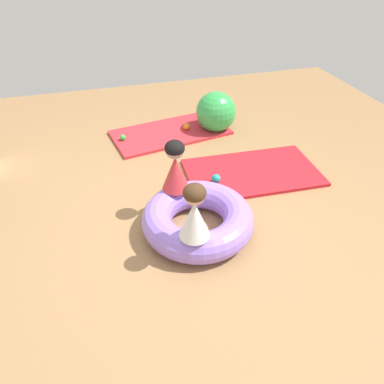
% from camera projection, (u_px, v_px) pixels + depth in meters
% --- Properties ---
extents(ground_plane, '(8.00, 8.00, 0.00)m').
position_uv_depth(ground_plane, '(182.00, 224.00, 3.64)').
color(ground_plane, '#9E7549').
extents(gym_mat_far_right, '(1.61, 0.98, 0.04)m').
position_uv_depth(gym_mat_far_right, '(252.00, 172.00, 4.36)').
color(gym_mat_far_right, red).
rests_on(gym_mat_far_right, ground).
extents(gym_mat_far_left, '(1.74, 1.08, 0.04)m').
position_uv_depth(gym_mat_far_left, '(171.00, 132.00, 5.19)').
color(gym_mat_far_left, red).
rests_on(gym_mat_far_left, ground).
extents(inflatable_cushion, '(1.08, 1.08, 0.29)m').
position_uv_depth(inflatable_cushion, '(198.00, 219.00, 3.48)').
color(inflatable_cushion, '#9975EA').
rests_on(inflatable_cushion, ground).
extents(child_in_red, '(0.39, 0.39, 0.53)m').
position_uv_depth(child_in_red, '(175.00, 166.00, 3.49)').
color(child_in_red, red).
rests_on(child_in_red, inflatable_cushion).
extents(child_in_white, '(0.37, 0.37, 0.52)m').
position_uv_depth(child_in_white, '(194.00, 212.00, 2.94)').
color(child_in_white, white).
rests_on(child_in_white, inflatable_cushion).
extents(play_ball_green, '(0.08, 0.08, 0.08)m').
position_uv_depth(play_ball_green, '(123.00, 137.00, 4.94)').
color(play_ball_green, green).
rests_on(play_ball_green, gym_mat_far_left).
extents(play_ball_orange, '(0.10, 0.10, 0.10)m').
position_uv_depth(play_ball_orange, '(187.00, 127.00, 5.19)').
color(play_ball_orange, orange).
rests_on(play_ball_orange, gym_mat_far_left).
extents(play_ball_blue, '(0.10, 0.10, 0.10)m').
position_uv_depth(play_ball_blue, '(220.00, 127.00, 5.16)').
color(play_ball_blue, blue).
rests_on(play_ball_blue, gym_mat_far_left).
extents(play_ball_teal, '(0.10, 0.10, 0.10)m').
position_uv_depth(play_ball_teal, '(216.00, 179.00, 4.13)').
color(play_ball_teal, teal).
rests_on(play_ball_teal, gym_mat_far_right).
extents(exercise_ball_large, '(0.57, 0.57, 0.57)m').
position_uv_depth(exercise_ball_large, '(216.00, 112.00, 5.12)').
color(exercise_ball_large, green).
rests_on(exercise_ball_large, ground).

